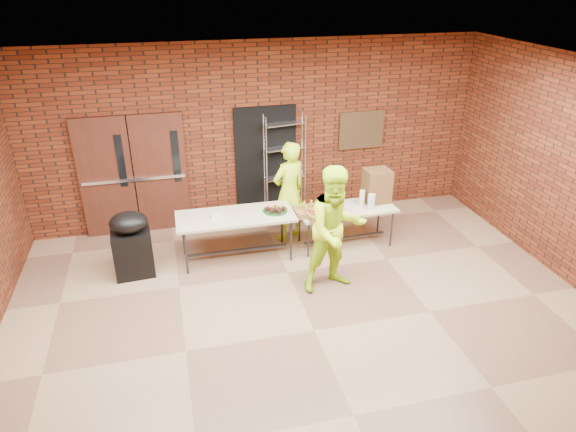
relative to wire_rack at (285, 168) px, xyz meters
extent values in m
cube|color=brown|center=(-0.42, -3.32, -1.01)|extent=(8.00, 7.00, 0.04)
cube|color=silver|center=(-0.42, -3.32, 2.23)|extent=(8.00, 7.00, 0.04)
cube|color=maroon|center=(-0.42, 0.20, 0.61)|extent=(8.00, 0.04, 3.20)
cube|color=#481E14|center=(-3.07, 0.12, 0.06)|extent=(0.88, 0.08, 2.10)
cube|color=#481E14|center=(-2.17, 0.12, 0.06)|extent=(0.88, 0.08, 2.10)
cube|color=black|center=(-2.79, 0.07, 0.36)|extent=(0.12, 0.02, 0.90)
cube|color=black|center=(-1.89, 0.07, 0.36)|extent=(0.12, 0.02, 0.90)
cube|color=silver|center=(-2.62, 0.06, 0.01)|extent=(1.70, 0.04, 0.05)
cube|color=black|center=(-0.32, 0.14, 0.06)|extent=(1.10, 0.06, 2.10)
cube|color=#442F1B|center=(1.48, 0.13, 0.56)|extent=(0.85, 0.04, 0.70)
cube|color=tan|center=(-1.09, -1.22, -0.25)|extent=(1.85, 0.79, 0.04)
cube|color=#2D2D32|center=(-1.09, -1.22, -0.87)|extent=(1.64, 0.06, 0.03)
cylinder|color=#2D2D32|center=(-1.91, -0.92, -0.63)|extent=(0.04, 0.04, 0.72)
cylinder|color=#2D2D32|center=(-0.27, -0.92, -0.63)|extent=(0.04, 0.04, 0.72)
cylinder|color=#2D2D32|center=(-1.91, -1.53, -0.63)|extent=(0.04, 0.04, 0.72)
cylinder|color=#2D2D32|center=(-0.27, -1.53, -0.63)|extent=(0.04, 0.04, 0.72)
cube|color=tan|center=(0.75, -1.22, -0.34)|extent=(1.65, 0.74, 0.04)
cube|color=#2D2D32|center=(0.75, -1.22, -0.88)|extent=(1.44, 0.10, 0.03)
cylinder|color=#2D2D32|center=(0.03, -0.95, -0.67)|extent=(0.03, 0.03, 0.63)
cylinder|color=#2D2D32|center=(1.47, -0.95, -0.67)|extent=(0.03, 0.03, 0.63)
cylinder|color=#2D2D32|center=(0.03, -1.49, -0.67)|extent=(0.03, 0.03, 0.63)
cylinder|color=#2D2D32|center=(1.47, -1.49, -0.67)|extent=(0.03, 0.03, 0.63)
cube|color=#9A6B3E|center=(0.06, -1.30, -0.29)|extent=(0.41, 0.32, 0.06)
cube|color=#9A6B3E|center=(0.46, -1.16, -0.29)|extent=(0.40, 0.31, 0.06)
cube|color=#9A6B3E|center=(0.23, -1.46, -0.29)|extent=(0.42, 0.33, 0.07)
cylinder|color=#124618|center=(-0.45, -1.23, -0.22)|extent=(0.40, 0.40, 0.01)
cube|color=silver|center=(-1.39, -1.23, -0.20)|extent=(0.17, 0.11, 0.06)
cube|color=brown|center=(1.34, -1.06, -0.04)|extent=(0.42, 0.38, 0.56)
cylinder|color=silver|center=(1.11, -1.36, -0.19)|extent=(0.09, 0.09, 0.27)
cylinder|color=silver|center=(1.15, -1.35, -0.19)|extent=(0.09, 0.09, 0.26)
cylinder|color=silver|center=(1.04, -1.17, -0.19)|extent=(0.09, 0.09, 0.27)
cube|color=black|center=(-2.69, -1.32, -0.63)|extent=(0.60, 0.50, 0.72)
ellipsoid|color=black|center=(-2.69, -1.32, -0.11)|extent=(0.59, 0.51, 0.31)
imported|color=#B8EC1A|center=(-0.11, -0.77, -0.12)|extent=(0.74, 0.63, 1.73)
imported|color=#B8EC1A|center=(0.16, -2.39, -0.05)|extent=(1.00, 0.83, 1.88)
camera|label=1|loc=(-2.05, -8.41, 3.30)|focal=32.00mm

